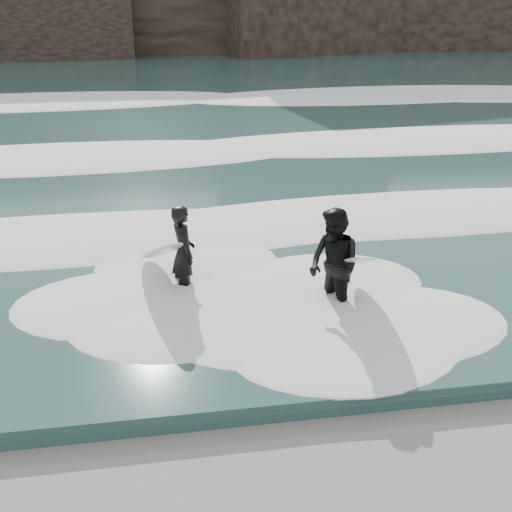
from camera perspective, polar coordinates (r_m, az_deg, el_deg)
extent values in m
cube|color=#274846|center=(33.24, -5.52, 14.56)|extent=(90.00, 52.00, 0.30)
ellipsoid|color=white|center=(13.88, 0.42, 2.43)|extent=(60.00, 3.20, 0.20)
ellipsoid|color=white|center=(20.49, -2.88, 9.57)|extent=(60.00, 4.00, 0.24)
ellipsoid|color=white|center=(29.25, -4.96, 13.91)|extent=(60.00, 4.80, 0.30)
imported|color=black|center=(11.54, -6.47, 0.29)|extent=(0.56, 0.73, 1.77)
ellipsoid|color=silver|center=(11.57, -8.47, 0.42)|extent=(1.11, 2.13, 1.16)
imported|color=black|center=(10.77, 6.93, -0.91)|extent=(1.07, 1.18, 1.98)
ellipsoid|color=white|center=(10.86, 9.09, -0.40)|extent=(0.83, 1.86, 0.95)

